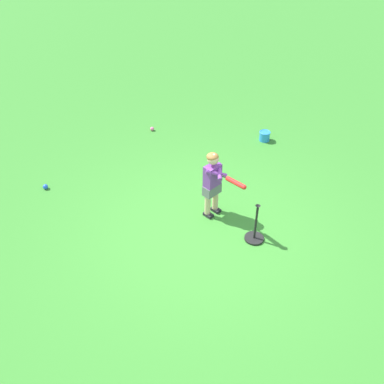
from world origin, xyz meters
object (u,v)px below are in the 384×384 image
at_px(batting_tee, 255,234).
at_px(toy_bucket, 265,136).
at_px(play_ball_far_left, 152,129).
at_px(play_ball_near_batter, 45,187).
at_px(child_batter, 214,180).

height_order(batting_tee, toy_bucket, batting_tee).
bearing_deg(play_ball_far_left, toy_bucket, -110.36).
bearing_deg(play_ball_near_batter, batting_tee, -120.36).
bearing_deg(batting_tee, toy_bucket, -21.05).
relative_size(play_ball_far_left, toy_bucket, 0.37).
bearing_deg(batting_tee, play_ball_near_batter, 59.64).
relative_size(child_batter, toy_bucket, 5.00).
xyz_separation_m(play_ball_near_batter, toy_bucket, (0.85, -4.06, 0.06)).
bearing_deg(child_batter, play_ball_near_batter, 66.31).
distance_m(child_batter, play_ball_far_left, 2.90).
xyz_separation_m(child_batter, play_ball_near_batter, (1.13, 2.58, -0.61)).
relative_size(batting_tee, toy_bucket, 2.87).
bearing_deg(play_ball_near_batter, toy_bucket, -78.18).
relative_size(play_ball_near_batter, play_ball_far_left, 1.07).
height_order(play_ball_far_left, toy_bucket, toy_bucket).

